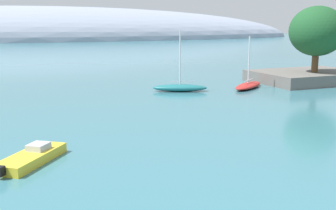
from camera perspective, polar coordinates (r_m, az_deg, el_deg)
shore_outcrop at (r=66.88m, az=18.32°, el=3.64°), size 15.77×11.32×1.64m
tree_clump_shore at (r=65.00m, az=19.37°, el=9.32°), size 7.89×7.89×9.46m
distant_ridge at (r=246.17m, az=-16.05°, el=8.47°), size 317.21×88.32×35.85m
sailboat_teal_near_shore at (r=54.82m, az=1.61°, el=2.38°), size 7.23×4.71×7.79m
sailboat_red_mid_mooring at (r=58.56m, az=10.70°, el=2.64°), size 7.54×6.49×6.97m
motorboat_yellow_foreground at (r=28.26m, az=-17.82°, el=-6.67°), size 4.92×5.46×1.02m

